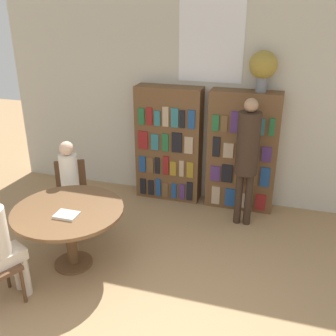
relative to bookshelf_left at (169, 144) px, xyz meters
The scene contains 10 objects.
wall_back 0.87m from the bookshelf_left, 19.50° to the left, with size 6.40×0.07×3.00m.
bookshelf_left is the anchor object (origin of this frame).
bookshelf_right 1.10m from the bookshelf_left, ahead, with size 0.98×0.34×1.74m.
flower_vase 1.76m from the bookshelf_left, ahead, with size 0.36×0.36×0.54m.
reading_table 2.11m from the bookshelf_left, 105.43° to the right, with size 1.23×1.23×0.73m.
chair_left_side 1.60m from the bookshelf_left, 130.59° to the right, with size 0.54×0.54×0.89m.
seated_reader_left 1.64m from the bookshelf_left, 124.49° to the right, with size 0.36×0.39×1.24m.
seated_reader_right 2.87m from the bookshelf_left, 108.16° to the right, with size 0.36×0.40×1.24m.
librarian_standing 1.33m from the bookshelf_left, 22.45° to the right, with size 0.30×0.57×1.76m.
open_book_on_table 2.22m from the bookshelf_left, 102.61° to the right, with size 0.24×0.18×0.03m.
Camera 1 is at (1.07, -2.26, 2.84)m, focal length 42.00 mm.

